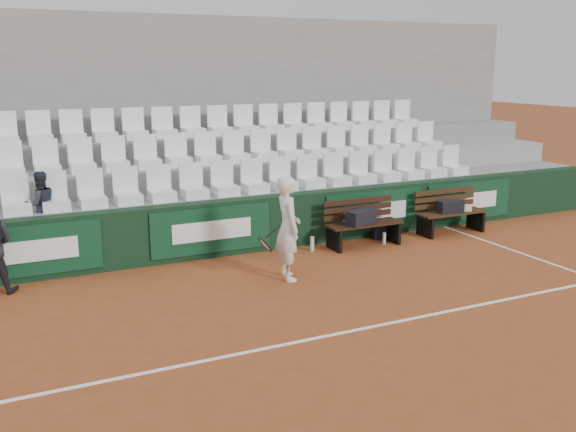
% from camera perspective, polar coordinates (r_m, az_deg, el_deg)
% --- Properties ---
extents(ground, '(80.00, 80.00, 0.00)m').
position_cam_1_polar(ground, '(8.31, 3.41, -10.63)').
color(ground, brown).
rests_on(ground, ground).
extents(court_baseline, '(18.00, 0.06, 0.01)m').
position_cam_1_polar(court_baseline, '(8.30, 3.42, -10.61)').
color(court_baseline, white).
rests_on(court_baseline, ground).
extents(back_barrier, '(18.00, 0.34, 1.00)m').
position_cam_1_polar(back_barrier, '(11.63, -5.80, -1.03)').
color(back_barrier, black).
rests_on(back_barrier, ground).
extents(grandstand_tier_front, '(18.00, 0.95, 1.00)m').
position_cam_1_polar(grandstand_tier_front, '(12.19, -7.12, -0.40)').
color(grandstand_tier_front, gray).
rests_on(grandstand_tier_front, ground).
extents(grandstand_tier_mid, '(18.00, 0.95, 1.45)m').
position_cam_1_polar(grandstand_tier_mid, '(13.02, -8.48, 1.46)').
color(grandstand_tier_mid, '#999996').
rests_on(grandstand_tier_mid, ground).
extents(grandstand_tier_back, '(18.00, 0.95, 1.90)m').
position_cam_1_polar(grandstand_tier_back, '(13.87, -9.68, 3.09)').
color(grandstand_tier_back, gray).
rests_on(grandstand_tier_back, ground).
extents(grandstand_rear_wall, '(18.00, 0.30, 4.40)m').
position_cam_1_polar(grandstand_rear_wall, '(14.31, -10.58, 8.41)').
color(grandstand_rear_wall, gray).
rests_on(grandstand_rear_wall, ground).
extents(seat_row_front, '(11.90, 0.44, 0.63)m').
position_cam_1_polar(seat_row_front, '(11.86, -6.96, 3.25)').
color(seat_row_front, white).
rests_on(seat_row_front, grandstand_tier_front).
extents(seat_row_mid, '(11.90, 0.44, 0.63)m').
position_cam_1_polar(seat_row_mid, '(12.69, -8.41, 5.91)').
color(seat_row_mid, white).
rests_on(seat_row_mid, grandstand_tier_mid).
extents(seat_row_back, '(11.90, 0.44, 0.63)m').
position_cam_1_polar(seat_row_back, '(13.54, -9.69, 8.25)').
color(seat_row_back, white).
rests_on(seat_row_back, grandstand_tier_back).
extents(bench_left, '(1.50, 0.56, 0.45)m').
position_cam_1_polar(bench_left, '(12.25, 6.77, -1.64)').
color(bench_left, black).
rests_on(bench_left, ground).
extents(bench_right, '(1.50, 0.56, 0.45)m').
position_cam_1_polar(bench_right, '(13.52, 14.29, -0.55)').
color(bench_right, '#372010').
rests_on(bench_right, ground).
extents(sports_bag_left, '(0.68, 0.46, 0.27)m').
position_cam_1_polar(sports_bag_left, '(12.08, 6.50, -0.09)').
color(sports_bag_left, black).
rests_on(sports_bag_left, bench_left).
extents(sports_bag_right, '(0.54, 0.30, 0.24)m').
position_cam_1_polar(sports_bag_right, '(13.38, 14.25, 0.83)').
color(sports_bag_right, black).
rests_on(sports_bag_right, bench_right).
extents(towel, '(0.41, 0.35, 0.10)m').
position_cam_1_polar(towel, '(13.63, 15.17, 0.69)').
color(towel, beige).
rests_on(towel, bench_right).
extents(sports_bag_ground, '(0.53, 0.38, 0.29)m').
position_cam_1_polar(sports_bag_ground, '(12.88, 8.51, -1.32)').
color(sports_bag_ground, black).
rests_on(sports_bag_ground, ground).
extents(water_bottle_near, '(0.07, 0.07, 0.27)m').
position_cam_1_polar(water_bottle_near, '(11.89, 2.16, -2.48)').
color(water_bottle_near, silver).
rests_on(water_bottle_near, ground).
extents(water_bottle_far, '(0.06, 0.06, 0.23)m').
position_cam_1_polar(water_bottle_far, '(12.46, 8.55, -1.97)').
color(water_bottle_far, silver).
rests_on(water_bottle_far, ground).
extents(tennis_player, '(0.74, 0.67, 1.68)m').
position_cam_1_polar(tennis_player, '(10.16, -0.02, -1.08)').
color(tennis_player, silver).
rests_on(tennis_player, ground).
extents(spectator_c, '(0.63, 0.54, 1.12)m').
position_cam_1_polar(spectator_c, '(11.30, -21.31, 3.18)').
color(spectator_c, '#212732').
rests_on(spectator_c, grandstand_tier_front).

